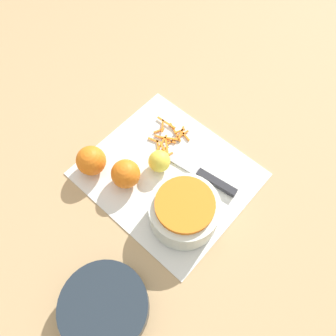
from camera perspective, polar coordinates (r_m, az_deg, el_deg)
The scene contains 9 objects.
ground_plane at distance 0.88m, azimuth 0.00°, elevation -1.10°, with size 4.00×4.00×0.00m, color tan.
cutting_board at distance 0.88m, azimuth 0.00°, elevation -1.01°, with size 0.42×0.37×0.01m.
bowl_speckled at distance 0.79m, azimuth 2.83°, elevation -7.46°, with size 0.17×0.17×0.09m.
bowl_dark at distance 0.77m, azimuth -10.96°, elevation -22.72°, with size 0.19×0.19×0.06m.
knife at distance 0.87m, azimuth 7.16°, elevation -1.80°, with size 0.24×0.05×0.02m.
orange_left at distance 0.87m, azimuth -13.24°, elevation 1.27°, with size 0.08×0.08×0.08m.
orange_right at distance 0.84m, azimuth -7.39°, elevation -1.02°, with size 0.08×0.08×0.08m.
lemon at distance 0.86m, azimuth -1.75°, elevation 0.98°, with size 0.06×0.06×0.06m.
peel_pile at distance 0.93m, azimuth -0.02°, elevation 5.04°, with size 0.12×0.13×0.01m.
Camera 1 is at (-0.27, 0.30, 0.79)m, focal length 35.00 mm.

